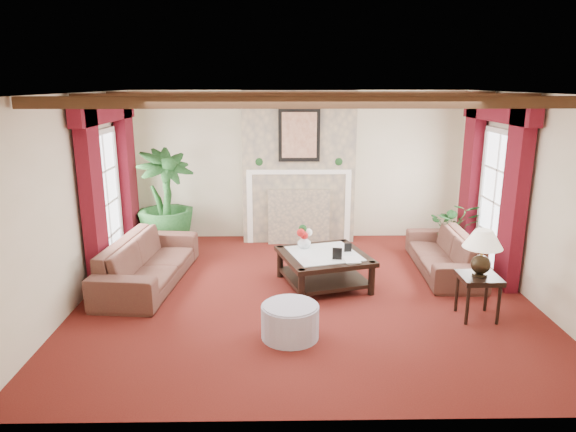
{
  "coord_description": "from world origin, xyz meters",
  "views": [
    {
      "loc": [
        -0.35,
        -6.59,
        2.83
      ],
      "look_at": [
        -0.23,
        0.4,
        1.01
      ],
      "focal_mm": 32.0,
      "sensor_mm": 36.0,
      "label": 1
    }
  ],
  "objects_px": {
    "coffee_table": "(324,270)",
    "ottoman": "(290,321)",
    "sofa_left": "(148,254)",
    "side_table": "(477,297)",
    "sofa_right": "(445,247)",
    "potted_palm": "(167,222)"
  },
  "relations": [
    {
      "from": "coffee_table",
      "to": "ottoman",
      "type": "bearing_deg",
      "value": -124.59
    },
    {
      "from": "sofa_left",
      "to": "side_table",
      "type": "relative_size",
      "value": 4.19
    },
    {
      "from": "sofa_left",
      "to": "sofa_right",
      "type": "height_order",
      "value": "sofa_left"
    },
    {
      "from": "ottoman",
      "to": "sofa_right",
      "type": "bearing_deg",
      "value": 40.84
    },
    {
      "from": "sofa_left",
      "to": "sofa_right",
      "type": "xyz_separation_m",
      "value": [
        4.42,
        0.41,
        -0.05
      ]
    },
    {
      "from": "coffee_table",
      "to": "side_table",
      "type": "relative_size",
      "value": 2.09
    },
    {
      "from": "side_table",
      "to": "ottoman",
      "type": "xyz_separation_m",
      "value": [
        -2.32,
        -0.47,
        -0.08
      ]
    },
    {
      "from": "sofa_left",
      "to": "potted_palm",
      "type": "relative_size",
      "value": 1.17
    },
    {
      "from": "sofa_left",
      "to": "side_table",
      "type": "xyz_separation_m",
      "value": [
        4.33,
        -1.21,
        -0.17
      ]
    },
    {
      "from": "side_table",
      "to": "potted_palm",
      "type": "bearing_deg",
      "value": 147.61
    },
    {
      "from": "sofa_left",
      "to": "potted_palm",
      "type": "height_order",
      "value": "potted_palm"
    },
    {
      "from": "coffee_table",
      "to": "sofa_left",
      "type": "bearing_deg",
      "value": 160.89
    },
    {
      "from": "coffee_table",
      "to": "potted_palm",
      "type": "bearing_deg",
      "value": 130.45
    },
    {
      "from": "sofa_right",
      "to": "sofa_left",
      "type": "bearing_deg",
      "value": -82.35
    },
    {
      "from": "potted_palm",
      "to": "side_table",
      "type": "distance_m",
      "value": 5.2
    },
    {
      "from": "coffee_table",
      "to": "side_table",
      "type": "xyz_separation_m",
      "value": [
        1.8,
        -1.08,
        0.04
      ]
    },
    {
      "from": "sofa_right",
      "to": "potted_palm",
      "type": "distance_m",
      "value": 4.63
    },
    {
      "from": "sofa_right",
      "to": "ottoman",
      "type": "distance_m",
      "value": 3.19
    },
    {
      "from": "coffee_table",
      "to": "side_table",
      "type": "bearing_deg",
      "value": -46.97
    },
    {
      "from": "sofa_left",
      "to": "potted_palm",
      "type": "bearing_deg",
      "value": 7.84
    },
    {
      "from": "potted_palm",
      "to": "side_table",
      "type": "bearing_deg",
      "value": -32.39
    },
    {
      "from": "side_table",
      "to": "ottoman",
      "type": "relative_size",
      "value": 0.84
    }
  ]
}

